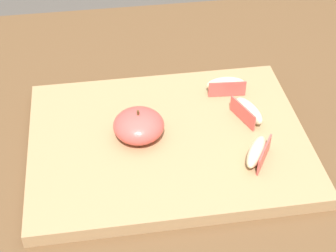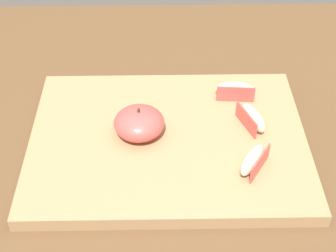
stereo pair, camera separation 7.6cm
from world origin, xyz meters
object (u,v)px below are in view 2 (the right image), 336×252
apple_half_skin_up (139,123)px  apple_wedge_right (235,90)px  apple_wedge_near_knife (252,118)px  apple_wedge_back (253,160)px  cutting_board (168,141)px

apple_half_skin_up → apple_wedge_right: bearing=29.5°
apple_wedge_right → apple_wedge_near_knife: 0.07m
apple_wedge_back → apple_wedge_right: same height
cutting_board → apple_half_skin_up: size_ratio=5.47×
apple_wedge_right → apple_wedge_near_knife: same height
cutting_board → apple_wedge_right: 0.15m
apple_half_skin_up → apple_wedge_right: size_ratio=1.15×
apple_wedge_back → apple_wedge_near_knife: bearing=82.7°
apple_wedge_right → apple_wedge_near_knife: (0.02, -0.07, 0.00)m
cutting_board → apple_wedge_back: 0.14m
apple_half_skin_up → apple_wedge_right: apple_half_skin_up is taller
cutting_board → apple_half_skin_up: bearing=170.6°
apple_wedge_right → cutting_board: bearing=-139.7°
cutting_board → apple_wedge_back: bearing=-30.1°
apple_half_skin_up → apple_wedge_near_knife: 0.17m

